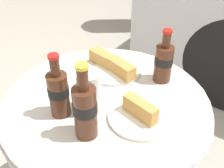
# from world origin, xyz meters

# --- Properties ---
(bistro_table) EXTENTS (0.74, 0.74, 0.68)m
(bistro_table) POSITION_xyz_m (0.00, 0.00, 0.52)
(bistro_table) COLOR #B7B7BC
(bistro_table) RESTS_ON ground_plane
(cola_bottle_left) EXTENTS (0.07, 0.07, 0.25)m
(cola_bottle_left) POSITION_xyz_m (0.04, -0.16, 0.78)
(cola_bottle_left) COLOR #4C2819
(cola_bottle_left) RESTS_ON bistro_table
(cola_bottle_right) EXTENTS (0.07, 0.07, 0.21)m
(cola_bottle_right) POSITION_xyz_m (0.10, 0.22, 0.77)
(cola_bottle_right) COLOR #4C2819
(cola_bottle_right) RESTS_ON bistro_table
(cola_bottle_center) EXTENTS (0.07, 0.07, 0.22)m
(cola_bottle_center) POSITION_xyz_m (-0.08, -0.14, 0.77)
(cola_bottle_center) COLOR #4C2819
(cola_bottle_center) RESTS_ON bistro_table
(drinking_glass) EXTENTS (0.08, 0.08, 0.15)m
(drinking_glass) POSITION_xyz_m (-0.02, -0.07, 0.75)
(drinking_glass) COLOR silver
(drinking_glass) RESTS_ON bistro_table
(lunch_plate_near) EXTENTS (0.23, 0.22, 0.07)m
(lunch_plate_near) POSITION_xyz_m (-0.09, 0.16, 0.71)
(lunch_plate_near) COLOR silver
(lunch_plate_near) RESTS_ON bistro_table
(lunch_plate_far) EXTENTS (0.21, 0.21, 0.07)m
(lunch_plate_far) POSITION_xyz_m (0.14, -0.01, 0.70)
(lunch_plate_far) COLOR silver
(lunch_plate_far) RESTS_ON bistro_table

